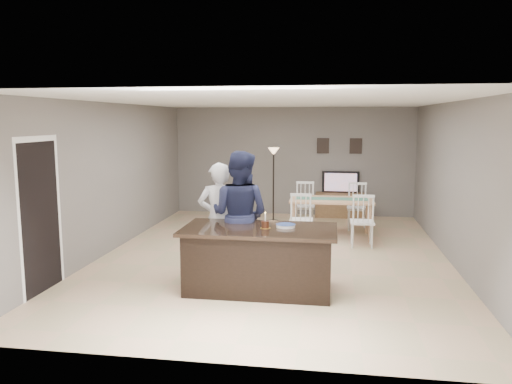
# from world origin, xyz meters

# --- Properties ---
(floor) EXTENTS (8.00, 8.00, 0.00)m
(floor) POSITION_xyz_m (0.00, 0.00, 0.00)
(floor) COLOR tan
(floor) RESTS_ON ground
(room_shell) EXTENTS (8.00, 8.00, 8.00)m
(room_shell) POSITION_xyz_m (0.00, 0.00, 1.68)
(room_shell) COLOR slate
(room_shell) RESTS_ON floor
(kitchen_island) EXTENTS (2.15, 1.10, 0.90)m
(kitchen_island) POSITION_xyz_m (0.00, -1.80, 0.45)
(kitchen_island) COLOR black
(kitchen_island) RESTS_ON floor
(tv_console) EXTENTS (1.20, 0.40, 0.60)m
(tv_console) POSITION_xyz_m (1.20, 3.77, 0.30)
(tv_console) COLOR brown
(tv_console) RESTS_ON floor
(television) EXTENTS (0.91, 0.12, 0.53)m
(television) POSITION_xyz_m (1.20, 3.84, 0.86)
(television) COLOR black
(television) RESTS_ON tv_console
(tv_screen_glow) EXTENTS (0.78, 0.00, 0.78)m
(tv_screen_glow) POSITION_xyz_m (1.20, 3.76, 0.87)
(tv_screen_glow) COLOR orange
(tv_screen_glow) RESTS_ON tv_console
(picture_frames) EXTENTS (1.10, 0.02, 0.38)m
(picture_frames) POSITION_xyz_m (1.15, 3.98, 1.75)
(picture_frames) COLOR black
(picture_frames) RESTS_ON room_shell
(doorway) EXTENTS (0.00, 2.10, 2.65)m
(doorway) POSITION_xyz_m (-2.99, -2.30, 1.26)
(doorway) COLOR black
(doorway) RESTS_ON floor
(woman) EXTENTS (0.74, 0.60, 1.75)m
(woman) POSITION_xyz_m (-0.74, -1.12, 0.87)
(woman) COLOR silver
(woman) RESTS_ON floor
(man) EXTENTS (1.10, 0.95, 1.94)m
(man) POSITION_xyz_m (-0.39, -1.25, 0.97)
(man) COLOR #1A1E3A
(man) RESTS_ON floor
(birthday_cake) EXTENTS (0.15, 0.15, 0.23)m
(birthday_cake) POSITION_xyz_m (0.08, -1.80, 0.95)
(birthday_cake) COLOR gold
(birthday_cake) RESTS_ON kitchen_island
(plate_stack) EXTENTS (0.28, 0.28, 0.04)m
(plate_stack) POSITION_xyz_m (0.36, -1.70, 0.92)
(plate_stack) COLOR white
(plate_stack) RESTS_ON kitchen_island
(dining_table) EXTENTS (1.69, 1.91, 1.02)m
(dining_table) POSITION_xyz_m (0.99, 1.65, 0.65)
(dining_table) COLOR #A77D5B
(dining_table) RESTS_ON floor
(floor_lamp) EXTENTS (0.26, 0.26, 1.75)m
(floor_lamp) POSITION_xyz_m (-0.37, 2.97, 1.36)
(floor_lamp) COLOR black
(floor_lamp) RESTS_ON floor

